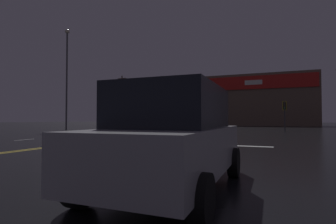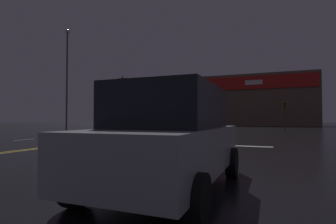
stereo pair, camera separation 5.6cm
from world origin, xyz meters
name	(u,v)px [view 2 (the right image)]	position (x,y,z in m)	size (l,w,h in m)	color
ground_plane	(155,134)	(0.00, 0.00, 0.00)	(200.00, 200.00, 0.00)	black
road_markings	(158,135)	(0.91, -1.46, 0.00)	(14.51, 60.00, 0.01)	gold
traffic_signal_median	(148,90)	(-1.46, 1.42, 4.03)	(3.55, 0.36, 5.32)	#38383D
traffic_signal_corner_northeast	(285,109)	(10.74, 10.48, 2.40)	(0.42, 0.36, 3.27)	#38383D
traffic_signal_corner_northwest	(121,107)	(-10.32, 10.85, 2.95)	(0.42, 0.36, 4.02)	#38383D
streetlight_near_right	(67,68)	(-13.57, 3.82, 7.55)	(0.56, 0.56, 12.26)	#59595E
parked_car	(171,137)	(7.83, -16.33, 0.95)	(2.05, 4.31, 1.88)	#ADADB2
building_backdrop	(226,102)	(0.00, 36.77, 5.09)	(35.09, 10.23, 10.15)	brown
utility_pole_row	(211,98)	(-2.15, 31.67, 5.69)	(46.14, 0.26, 11.46)	#4C3828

